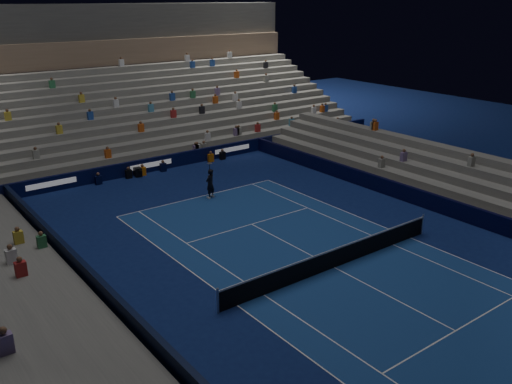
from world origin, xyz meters
The scene contains 11 objects.
ground centered at (0.00, 0.00, 0.00)m, with size 90.00×90.00×0.00m, color #0D1A50.
court_surface centered at (0.00, 0.00, 0.01)m, with size 10.97×23.77×0.01m, color navy.
sponsor_barrier_far centered at (0.00, 18.50, 0.50)m, with size 44.00×0.25×1.00m, color black.
sponsor_barrier_east centered at (9.70, 0.00, 0.50)m, with size 0.25×37.00×1.00m, color black.
sponsor_barrier_west centered at (-9.70, 0.00, 0.50)m, with size 0.25×37.00×1.00m, color black.
grandstand_main centered at (0.00, 27.90, 3.38)m, with size 44.00×15.20×11.20m.
grandstand_east centered at (13.17, 0.00, 0.92)m, with size 5.00×37.00×2.50m.
grandstand_west centered at (-13.17, 0.00, 0.92)m, with size 5.00×37.00×2.50m.
tennis_net centered at (0.00, 0.00, 0.50)m, with size 12.90×0.10×1.10m.
tennis_player centered at (0.48, 11.33, 0.93)m, with size 0.68×0.45×1.86m, color black.
broadcast_camera centered at (-1.21, 18.01, 0.32)m, with size 0.53×0.95×0.62m.
Camera 1 is at (-16.58, -15.99, 11.80)m, focal length 38.66 mm.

